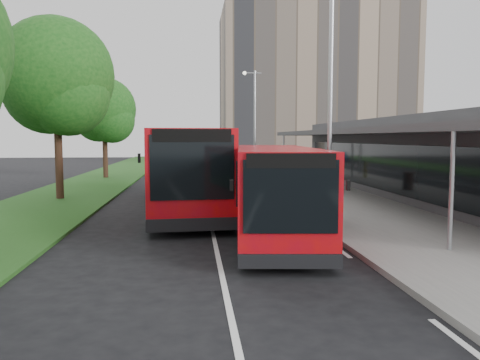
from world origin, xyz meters
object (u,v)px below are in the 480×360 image
Objects in this scene: tree_far at (104,114)px; bus_second at (184,170)px; tree_mid at (56,83)px; lamp_post_far at (254,116)px; lamp_post_near at (328,89)px; car_far at (184,157)px; car_near at (216,159)px; bus_main at (274,189)px; litter_bin at (310,182)px; bollard at (274,170)px.

tree_far reaches higher than bus_second.
tree_mid reaches higher than lamp_post_far.
tree_far is at bearing 120.29° from lamp_post_near.
lamp_post_near is 43.38m from car_far.
tree_mid is 17.10m from lamp_post_far.
bus_second reaches higher than car_near.
bus_main is at bearing -141.62° from lamp_post_near.
tree_mid is at bearing -90.00° from tree_far.
bus_second is 8.45m from litter_bin.
bus_main is (8.95, -8.78, -4.22)m from tree_mid.
tree_far is 0.63× the size of bus_second.
lamp_post_near is 2.23× the size of car_far.
lamp_post_far is at bearing 69.31° from bus_second.
lamp_post_far is (11.13, 0.95, -0.05)m from tree_far.
bus_second is at bearing -97.11° from car_far.
bus_second is (-5.10, 3.37, -3.03)m from lamp_post_near.
bus_main is 8.76× the size of bollard.
tree_mid is at bearing 141.37° from bus_main.
litter_bin is at bearing 75.65° from bus_main.
tree_far is 20.13m from car_near.
lamp_post_far is 2.23× the size of car_far.
tree_mid is 2.53× the size of car_near.
tree_far is at bearing 119.12° from bus_main.
litter_bin is at bearing -82.30° from lamp_post_far.
car_far is (-3.62, 6.22, 0.01)m from car_near.
bollard is at bearing 85.88° from bus_main.
tree_mid reaches higher than car_near.
bus_main is at bearing -74.41° from car_near.
bollard is 20.40m from car_near.
tree_mid is 13.20m from lamp_post_near.
lamp_post_far is 2.33× the size of car_near.
bollard reaches higher than car_near.
lamp_post_far reaches higher than tree_far.
car_far is (5.36, 35.74, -5.02)m from tree_mid.
tree_mid reaches higher than bollard.
car_far is at bearing 87.33° from bus_second.
bus_main is at bearing -110.17° from litter_bin.
litter_bin is (12.69, -10.59, -4.13)m from tree_far.
bus_second is (-5.10, -16.63, -3.03)m from lamp_post_far.
bus_second is at bearing -31.43° from tree_mid.
tree_far is (0.00, 12.00, -0.84)m from tree_mid.
bollard reaches higher than litter_bin.
bus_second is 33.35m from car_near.
car_far is at bearing 100.43° from bus_main.
bollard is at bearing 94.02° from litter_bin.
litter_bin is (3.74, 10.18, -0.75)m from bus_main.
bus_main is 2.85× the size of car_near.
tree_mid is 1.09× the size of lamp_post_near.
car_near is (-2.15, 36.58, -4.13)m from lamp_post_near.
bollard is at bearing -65.48° from car_near.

